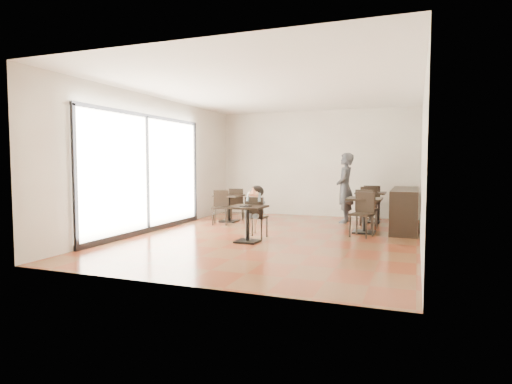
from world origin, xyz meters
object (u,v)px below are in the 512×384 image
at_px(child_table, 247,224).
at_px(cafe_table_back, 370,207).
at_px(cafe_table_left, 229,208).
at_px(chair_left_a, 237,204).
at_px(child, 257,212).
at_px(adult_patron, 345,188).
at_px(chair_left_b, 220,208).
at_px(chair_mid_a, 367,209).
at_px(chair_back_b, 368,206).
at_px(chair_mid_b, 362,215).
at_px(chair_back_a, 372,203).
at_px(child_chair, 257,217).
at_px(cafe_table_mid, 364,215).

xyz_separation_m(child_table, cafe_table_back, (2.06, 3.89, 0.04)).
xyz_separation_m(cafe_table_left, chair_left_a, (0.00, 0.55, 0.08)).
xyz_separation_m(child, adult_patron, (1.41, 3.04, 0.38)).
height_order(adult_patron, chair_left_b, adult_patron).
xyz_separation_m(chair_mid_a, chair_back_b, (-0.05, 0.77, 0.01)).
height_order(chair_mid_b, chair_left_a, chair_mid_b).
xyz_separation_m(chair_mid_a, chair_back_a, (-0.05, 1.75, 0.01)).
xyz_separation_m(cafe_table_back, chair_left_b, (-3.65, -1.84, 0.03)).
bearing_deg(chair_back_a, cafe_table_left, 22.43).
bearing_deg(adult_patron, cafe_table_back, 112.03).
xyz_separation_m(adult_patron, cafe_table_back, (0.65, 0.30, -0.53)).
bearing_deg(chair_left_a, chair_left_b, 72.51).
xyz_separation_m(child_chair, chair_mid_a, (2.11, 2.02, 0.04)).
relative_size(cafe_table_left, chair_back_a, 0.75).
distance_m(cafe_table_left, chair_mid_b, 3.87).
bearing_deg(chair_back_a, chair_back_b, 87.26).
distance_m(cafe_table_mid, cafe_table_back, 1.87).
bearing_deg(child_table, chair_mid_b, 34.90).
bearing_deg(cafe_table_left, chair_back_b, 11.45).
bearing_deg(cafe_table_mid, chair_left_a, 162.99).
relative_size(child_chair, chair_mid_b, 0.92).
bearing_deg(child_chair, adult_patron, -114.84).
xyz_separation_m(cafe_table_back, chair_back_b, (0.00, -0.55, 0.08)).
relative_size(cafe_table_back, chair_mid_a, 0.84).
bearing_deg(chair_mid_b, child, -141.30).
distance_m(chair_mid_b, chair_back_a, 2.85).
bearing_deg(cafe_table_back, chair_mid_b, -88.80).
xyz_separation_m(child_table, chair_mid_a, (2.11, 2.57, 0.12)).
bearing_deg(chair_mid_b, chair_left_a, 170.66).
bearing_deg(chair_mid_a, cafe_table_left, 14.62).
xyz_separation_m(cafe_table_back, chair_mid_b, (0.05, -2.42, 0.08)).
xyz_separation_m(child_chair, cafe_table_mid, (2.11, 1.47, -0.04)).
bearing_deg(child, child_table, -90.00).
height_order(chair_mid_a, chair_left_a, chair_mid_a).
distance_m(adult_patron, cafe_table_back, 0.89).
bearing_deg(child, child_chair, 0.00).
xyz_separation_m(cafe_table_mid, cafe_table_back, (-0.05, 1.87, 0.01)).
bearing_deg(child_chair, chair_mid_b, -156.41).
relative_size(child_table, cafe_table_back, 0.91).
bearing_deg(chair_left_a, cafe_table_back, 173.95).
bearing_deg(adult_patron, chair_mid_a, 31.73).
height_order(chair_mid_b, chair_back_b, chair_back_b).
distance_m(chair_mid_a, chair_left_b, 3.74).
height_order(cafe_table_back, chair_mid_b, chair_mid_b).
distance_m(child, adult_patron, 3.37).
bearing_deg(child_chair, chair_back_a, -118.64).
distance_m(child_chair, chair_back_a, 4.29).
relative_size(child_table, cafe_table_mid, 0.92).
height_order(child_chair, cafe_table_back, child_chair).
bearing_deg(cafe_table_left, chair_mid_a, -0.49).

